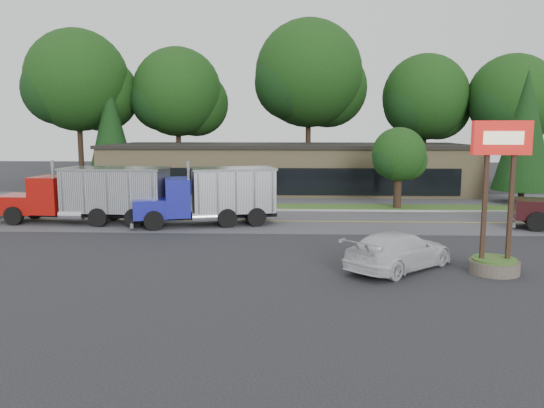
# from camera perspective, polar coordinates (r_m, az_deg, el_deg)

# --- Properties ---
(ground) EXTENTS (140.00, 140.00, 0.00)m
(ground) POSITION_cam_1_polar(r_m,az_deg,el_deg) (23.99, -3.90, -5.53)
(ground) COLOR #333338
(ground) RESTS_ON ground
(road) EXTENTS (60.00, 8.00, 0.02)m
(road) POSITION_cam_1_polar(r_m,az_deg,el_deg) (32.77, -2.15, -1.85)
(road) COLOR #5A5A5F
(road) RESTS_ON ground
(center_line) EXTENTS (60.00, 0.12, 0.01)m
(center_line) POSITION_cam_1_polar(r_m,az_deg,el_deg) (32.77, -2.15, -1.85)
(center_line) COLOR gold
(center_line) RESTS_ON ground
(curb) EXTENTS (60.00, 0.30, 0.12)m
(curb) POSITION_cam_1_polar(r_m,az_deg,el_deg) (36.90, -1.62, -0.73)
(curb) COLOR #9E9E99
(curb) RESTS_ON ground
(grass_verge) EXTENTS (60.00, 3.40, 0.03)m
(grass_verge) POSITION_cam_1_polar(r_m,az_deg,el_deg) (38.68, -1.43, -0.33)
(grass_verge) COLOR #34571E
(grass_verge) RESTS_ON ground
(far_parking) EXTENTS (60.00, 7.00, 0.02)m
(far_parking) POSITION_cam_1_polar(r_m,az_deg,el_deg) (43.62, -0.98, 0.62)
(far_parking) COLOR #5A5A5F
(far_parking) RESTS_ON ground
(strip_mall) EXTENTS (32.00, 12.00, 4.00)m
(strip_mall) POSITION_cam_1_polar(r_m,az_deg,el_deg) (49.31, 1.77, 3.81)
(strip_mall) COLOR tan
(strip_mall) RESTS_ON ground
(bilo_sign) EXTENTS (2.20, 1.90, 5.95)m
(bilo_sign) POSITION_cam_1_polar(r_m,az_deg,el_deg) (22.41, 23.01, -1.85)
(bilo_sign) COLOR #6B6054
(bilo_sign) RESTS_ON ground
(tree_far_a) EXTENTS (11.16, 10.51, 15.92)m
(tree_far_a) POSITION_cam_1_polar(r_m,az_deg,el_deg) (59.88, -19.98, 11.90)
(tree_far_a) COLOR #382619
(tree_far_a) RESTS_ON ground
(tree_far_b) EXTENTS (10.04, 9.45, 14.32)m
(tree_far_b) POSITION_cam_1_polar(r_m,az_deg,el_deg) (58.75, -9.95, 11.34)
(tree_far_b) COLOR #382619
(tree_far_b) RESTS_ON ground
(tree_far_c) EXTENTS (12.00, 11.29, 17.11)m
(tree_far_c) POSITION_cam_1_polar(r_m,az_deg,el_deg) (57.59, 4.15, 13.29)
(tree_far_c) COLOR #382619
(tree_far_c) RESTS_ON ground
(tree_far_d) EXTENTS (9.34, 8.79, 13.32)m
(tree_far_d) POSITION_cam_1_polar(r_m,az_deg,el_deg) (57.96, 16.27, 10.56)
(tree_far_d) COLOR #382619
(tree_far_d) RESTS_ON ground
(tree_far_e) EXTENTS (9.11, 8.58, 13.00)m
(tree_far_e) POSITION_cam_1_polar(r_m,az_deg,el_deg) (58.45, 24.49, 9.94)
(tree_far_e) COLOR #382619
(tree_far_e) RESTS_ON ground
(evergreen_left) EXTENTS (4.63, 4.63, 10.53)m
(evergreen_left) POSITION_cam_1_polar(r_m,az_deg,el_deg) (56.35, -16.96, 7.85)
(evergreen_left) COLOR #382619
(evergreen_left) RESTS_ON ground
(evergreen_right) EXTENTS (4.45, 4.45, 10.11)m
(evergreen_right) POSITION_cam_1_polar(r_m,az_deg,el_deg) (44.68, 25.59, 7.17)
(evergreen_right) COLOR #382619
(evergreen_right) RESTS_ON ground
(tree_verge) EXTENTS (4.06, 3.82, 5.79)m
(tree_verge) POSITION_cam_1_polar(r_m,az_deg,el_deg) (38.99, 13.54, 4.96)
(tree_verge) COLOR #382619
(tree_verge) RESTS_ON ground
(dump_truck_red) EXTENTS (10.56, 3.20, 3.36)m
(dump_truck_red) POSITION_cam_1_polar(r_m,az_deg,el_deg) (33.48, -18.70, 1.08)
(dump_truck_red) COLOR black
(dump_truck_red) RESTS_ON ground
(dump_truck_blue) EXTENTS (8.56, 4.53, 3.36)m
(dump_truck_blue) POSITION_cam_1_polar(r_m,az_deg,el_deg) (31.44, -6.28, 1.01)
(dump_truck_blue) COLOR black
(dump_truck_blue) RESTS_ON ground
(rally_car) EXTENTS (5.30, 5.25, 1.54)m
(rally_car) POSITION_cam_1_polar(r_m,az_deg,el_deg) (22.05, 13.50, -4.90)
(rally_car) COLOR silver
(rally_car) RESTS_ON ground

